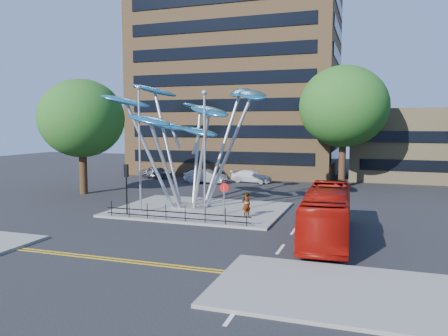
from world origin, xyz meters
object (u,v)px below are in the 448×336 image
(no_entry_sign_island, at_px, (224,195))
(tree_right, at_px, (344,107))
(leaf_sculpture, at_px, (190,116))
(traffic_light_island, at_px, (126,178))
(pedestrian, at_px, (246,205))
(street_lamp_left, at_px, (139,138))
(parked_car_left, at_px, (158,172))
(red_bus, at_px, (327,214))
(parked_car_mid, at_px, (206,176))
(tree_left, at_px, (82,119))
(street_lamp_right, at_px, (205,143))
(parked_car_right, at_px, (251,176))

(no_entry_sign_island, bearing_deg, tree_right, 72.88)
(leaf_sculpture, distance_m, traffic_light_island, 6.65)
(pedestrian, bearing_deg, street_lamp_left, -36.90)
(parked_car_left, bearing_deg, red_bus, -135.14)
(tree_right, relative_size, red_bus, 1.21)
(parked_car_mid, bearing_deg, tree_left, 148.31)
(no_entry_sign_island, relative_size, parked_car_mid, 0.53)
(leaf_sculpture, bearing_deg, parked_car_left, 124.40)
(street_lamp_left, height_order, red_bus, street_lamp_left)
(tree_right, xyz_separation_m, leaf_sculpture, (-10.07, -15.32, -1.16))
(leaf_sculpture, distance_m, street_lamp_right, 4.83)
(tree_right, relative_size, tree_left, 1.17)
(tree_left, bearing_deg, tree_right, 28.61)
(parked_car_mid, bearing_deg, street_lamp_right, -153.01)
(tree_right, distance_m, traffic_light_island, 24.06)
(parked_car_mid, bearing_deg, red_bus, -136.89)
(street_lamp_right, relative_size, pedestrian, 4.98)
(tree_right, height_order, leaf_sculpture, tree_right)
(red_bus, relative_size, parked_car_right, 2.23)
(street_lamp_left, xyz_separation_m, street_lamp_right, (5.00, -0.50, -0.26))
(red_bus, distance_m, parked_car_right, 23.80)
(pedestrian, xyz_separation_m, parked_car_right, (-4.53, 18.31, -0.33))
(tree_right, distance_m, parked_car_mid, 15.91)
(pedestrian, bearing_deg, tree_left, -60.70)
(leaf_sculpture, relative_size, pedestrian, 7.64)
(parked_car_left, distance_m, parked_car_mid, 7.22)
(parked_car_left, distance_m, parked_car_right, 11.36)
(red_bus, relative_size, parked_car_left, 2.49)
(traffic_light_island, bearing_deg, leaf_sculpture, 54.96)
(traffic_light_island, height_order, parked_car_left, traffic_light_island)
(tree_left, bearing_deg, red_bus, -22.10)
(parked_car_right, bearing_deg, no_entry_sign_island, -162.98)
(tree_left, xyz_separation_m, no_entry_sign_island, (16.00, -7.48, -4.98))
(tree_right, relative_size, traffic_light_island, 3.54)
(leaf_sculpture, height_order, parked_car_right, leaf_sculpture)
(red_bus, bearing_deg, street_lamp_left, 166.15)
(traffic_light_island, height_order, parked_car_mid, traffic_light_island)
(parked_car_right, bearing_deg, tree_left, 141.88)
(tree_right, relative_size, no_entry_sign_island, 4.94)
(leaf_sculpture, bearing_deg, traffic_light_island, -125.04)
(tree_right, height_order, red_bus, tree_right)
(street_lamp_left, distance_m, parked_car_left, 21.28)
(tree_left, height_order, pedestrian, tree_left)
(tree_right, distance_m, parked_car_right, 12.07)
(no_entry_sign_island, relative_size, parked_car_right, 0.55)
(street_lamp_right, relative_size, traffic_light_island, 2.42)
(tree_right, bearing_deg, parked_car_mid, -172.80)
(red_bus, bearing_deg, no_entry_sign_island, 163.34)
(leaf_sculpture, distance_m, no_entry_sign_island, 7.71)
(street_lamp_right, bearing_deg, leaf_sculpture, 124.91)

